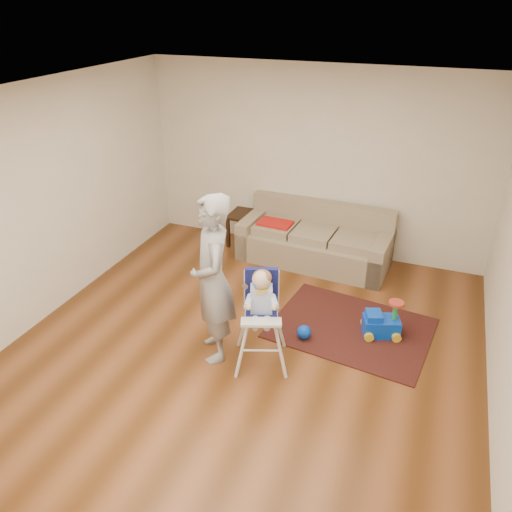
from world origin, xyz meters
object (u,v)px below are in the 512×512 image
(side_table, at_px, (247,229))
(ride_on_toy, at_px, (382,318))
(toy_ball, at_px, (304,332))
(high_chair, at_px, (261,320))
(adult, at_px, (213,280))
(sofa, at_px, (314,236))

(side_table, xyz_separation_m, ride_on_toy, (2.33, -1.65, -0.02))
(side_table, distance_m, toy_ball, 2.56)
(side_table, relative_size, high_chair, 0.45)
(ride_on_toy, distance_m, high_chair, 1.48)
(side_table, relative_size, adult, 0.27)
(sofa, xyz_separation_m, ride_on_toy, (1.20, -1.44, -0.18))
(ride_on_toy, relative_size, adult, 0.24)
(toy_ball, relative_size, adult, 0.09)
(high_chair, height_order, adult, adult)
(ride_on_toy, height_order, high_chair, high_chair)
(toy_ball, distance_m, adult, 1.30)
(sofa, bearing_deg, high_chair, -84.68)
(high_chair, bearing_deg, side_table, 94.94)
(adult, bearing_deg, sofa, 137.89)
(side_table, bearing_deg, adult, -75.13)
(sofa, distance_m, side_table, 1.16)
(ride_on_toy, relative_size, high_chair, 0.40)
(toy_ball, distance_m, high_chair, 0.76)
(toy_ball, bearing_deg, high_chair, -120.88)
(side_table, height_order, toy_ball, side_table)
(sofa, distance_m, high_chair, 2.37)
(sofa, bearing_deg, toy_ball, -74.34)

